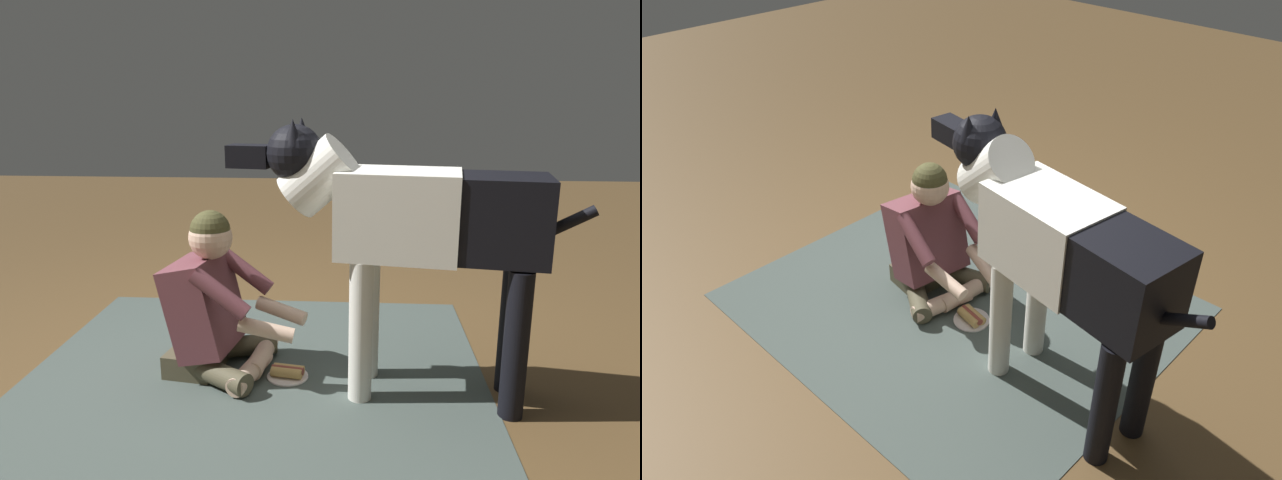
# 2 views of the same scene
# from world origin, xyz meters

# --- Properties ---
(ground_plane) EXTENTS (13.25, 13.25, 0.00)m
(ground_plane) POSITION_xyz_m (0.00, 0.00, 0.00)
(ground_plane) COLOR brown
(area_rug) EXTENTS (2.27, 2.00, 0.01)m
(area_rug) POSITION_xyz_m (-0.15, 0.01, 0.00)
(area_rug) COLOR #414C48
(area_rug) RESTS_ON ground
(person_sitting_on_floor) EXTENTS (0.71, 0.57, 0.83)m
(person_sitting_on_floor) POSITION_xyz_m (0.05, 0.02, 0.34)
(person_sitting_on_floor) COLOR #4F4935
(person_sitting_on_floor) RESTS_ON ground
(large_dog) EXTENTS (1.59, 0.47, 1.26)m
(large_dog) POSITION_xyz_m (-0.88, 0.17, 0.81)
(large_dog) COLOR silver
(large_dog) RESTS_ON ground
(hot_dog_on_plate) EXTENTS (0.20, 0.20, 0.06)m
(hot_dog_on_plate) POSITION_xyz_m (-0.31, 0.08, 0.03)
(hot_dog_on_plate) COLOR silver
(hot_dog_on_plate) RESTS_ON ground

